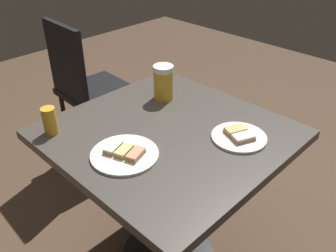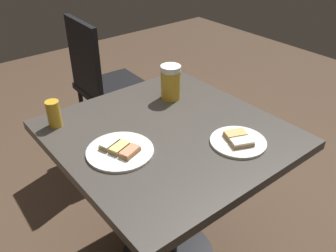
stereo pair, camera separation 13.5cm
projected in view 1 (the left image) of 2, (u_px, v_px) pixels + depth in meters
cafe_table at (168, 160)px, 1.43m from camera, size 0.82×0.80×0.72m
plate_near at (125, 154)px, 1.22m from camera, size 0.23×0.23×0.03m
plate_far at (239, 136)px, 1.31m from camera, size 0.20×0.20×0.03m
beer_mug at (163, 82)px, 1.54m from camera, size 0.12×0.11×0.15m
beer_glass_small at (50, 121)px, 1.32m from camera, size 0.05×0.05×0.10m
cafe_chair at (86, 86)px, 2.10m from camera, size 0.39×0.39×0.92m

